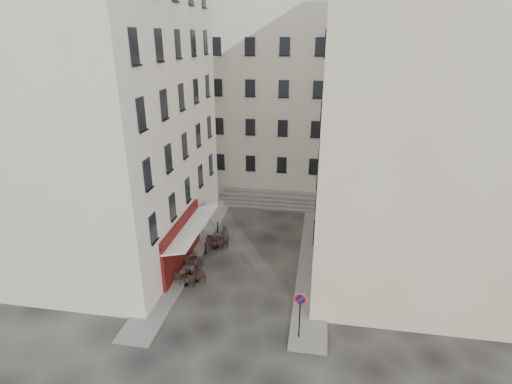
% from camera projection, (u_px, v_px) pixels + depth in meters
% --- Properties ---
extents(ground, '(90.00, 90.00, 0.00)m').
position_uv_depth(ground, '(243.00, 278.00, 26.24)').
color(ground, black).
rests_on(ground, ground).
extents(sidewalk_left, '(2.00, 22.00, 0.12)m').
position_uv_depth(sidewalk_left, '(196.00, 243.00, 30.58)').
color(sidewalk_left, slate).
rests_on(sidewalk_left, ground).
extents(sidewalk_right, '(2.00, 18.00, 0.12)m').
position_uv_depth(sidewalk_right, '(313.00, 260.00, 28.27)').
color(sidewalk_right, slate).
rests_on(sidewalk_right, ground).
extents(building_left, '(12.20, 16.20, 20.60)m').
position_uv_depth(building_left, '(97.00, 108.00, 26.83)').
color(building_left, beige).
rests_on(building_left, ground).
extents(building_right, '(12.20, 14.20, 18.60)m').
position_uv_depth(building_right, '(420.00, 133.00, 24.41)').
color(building_right, '#C3B191').
rests_on(building_right, ground).
extents(building_back, '(18.20, 10.20, 18.60)m').
position_uv_depth(building_back, '(269.00, 94.00, 40.40)').
color(building_back, beige).
rests_on(building_back, ground).
extents(cafe_storefront, '(1.74, 7.30, 3.50)m').
position_uv_depth(cafe_storefront, '(183.00, 241.00, 27.13)').
color(cafe_storefront, '#410C09').
rests_on(cafe_storefront, ground).
extents(stone_steps, '(9.00, 3.15, 0.80)m').
position_uv_depth(stone_steps, '(269.00, 200.00, 37.63)').
color(stone_steps, slate).
rests_on(stone_steps, ground).
extents(bollard_near, '(0.12, 0.12, 0.98)m').
position_uv_depth(bollard_near, '(190.00, 275.00, 25.63)').
color(bollard_near, black).
rests_on(bollard_near, ground).
extents(bollard_mid, '(0.12, 0.12, 0.98)m').
position_uv_depth(bollard_mid, '(205.00, 248.00, 28.84)').
color(bollard_mid, black).
rests_on(bollard_mid, ground).
extents(bollard_far, '(0.12, 0.12, 0.98)m').
position_uv_depth(bollard_far, '(218.00, 227.00, 32.05)').
color(bollard_far, black).
rests_on(bollard_far, ground).
extents(no_parking_sign, '(0.64, 0.14, 2.81)m').
position_uv_depth(no_parking_sign, '(300.00, 307.00, 20.31)').
color(no_parking_sign, black).
rests_on(no_parking_sign, ground).
extents(bistro_table_a, '(1.29, 0.60, 0.90)m').
position_uv_depth(bistro_table_a, '(185.00, 279.00, 25.33)').
color(bistro_table_a, black).
rests_on(bistro_table_a, ground).
extents(bistro_table_b, '(1.30, 0.61, 0.91)m').
position_uv_depth(bistro_table_b, '(196.00, 275.00, 25.73)').
color(bistro_table_b, black).
rests_on(bistro_table_b, ground).
extents(bistro_table_c, '(1.27, 0.60, 0.90)m').
position_uv_depth(bistro_table_c, '(194.00, 261.00, 27.38)').
color(bistro_table_c, black).
rests_on(bistro_table_c, ground).
extents(bistro_table_d, '(1.27, 0.59, 0.89)m').
position_uv_depth(bistro_table_d, '(215.00, 243.00, 29.70)').
color(bistro_table_d, black).
rests_on(bistro_table_d, ground).
extents(bistro_table_e, '(1.41, 0.66, 0.99)m').
position_uv_depth(bistro_table_e, '(217.00, 241.00, 29.93)').
color(bistro_table_e, black).
rests_on(bistro_table_e, ground).
extents(pedestrian, '(0.74, 0.55, 1.87)m').
position_uv_depth(pedestrian, '(225.00, 236.00, 29.71)').
color(pedestrian, black).
rests_on(pedestrian, ground).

